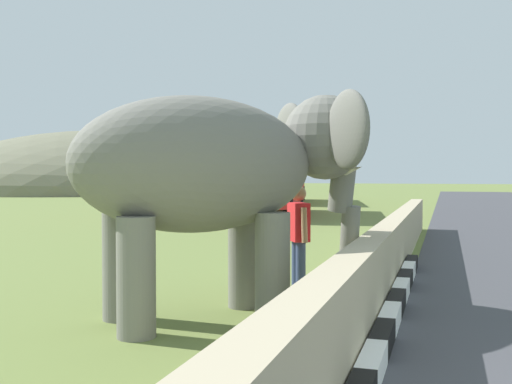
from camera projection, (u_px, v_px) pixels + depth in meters
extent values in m
cube|color=white|center=(372.00, 366.00, 5.29)|extent=(0.90, 0.20, 0.24)
cube|color=black|center=(382.00, 339.00, 6.15)|extent=(0.90, 0.20, 0.24)
cube|color=white|center=(390.00, 319.00, 7.00)|extent=(0.90, 0.20, 0.24)
cube|color=black|center=(396.00, 303.00, 7.86)|extent=(0.90, 0.20, 0.24)
cube|color=white|center=(401.00, 291.00, 8.72)|extent=(0.90, 0.20, 0.24)
cube|color=black|center=(405.00, 280.00, 9.57)|extent=(0.90, 0.20, 0.24)
cube|color=white|center=(409.00, 271.00, 10.43)|extent=(0.90, 0.20, 0.24)
cube|color=black|center=(411.00, 264.00, 11.29)|extent=(0.90, 0.20, 0.24)
cube|color=tan|center=(355.00, 299.00, 6.32)|extent=(28.00, 0.36, 1.00)
cylinder|color=slate|center=(244.00, 258.00, 8.17)|extent=(0.44, 0.44, 1.36)
cylinder|color=slate|center=(273.00, 267.00, 7.35)|extent=(0.44, 0.44, 1.36)
cylinder|color=slate|center=(120.00, 266.00, 7.47)|extent=(0.44, 0.44, 1.36)
cylinder|color=slate|center=(136.00, 277.00, 6.65)|extent=(0.44, 0.44, 1.36)
ellipsoid|color=slate|center=(195.00, 164.00, 7.37)|extent=(3.26, 3.37, 1.70)
sphere|color=slate|center=(325.00, 137.00, 8.12)|extent=(1.16, 1.16, 1.16)
ellipsoid|color=#D84C8C|center=(343.00, 127.00, 8.24)|extent=(0.72, 0.70, 0.44)
ellipsoid|color=slate|center=(290.00, 137.00, 8.77)|extent=(0.83, 0.78, 1.00)
ellipsoid|color=slate|center=(348.00, 129.00, 7.35)|extent=(0.83, 0.78, 1.00)
cylinder|color=slate|center=(343.00, 177.00, 8.26)|extent=(0.61, 0.59, 1.00)
cylinder|color=slate|center=(350.00, 234.00, 8.33)|extent=(0.43, 0.42, 0.82)
cone|color=beige|center=(329.00, 170.00, 8.49)|extent=(0.51, 0.48, 0.22)
cone|color=beige|center=(351.00, 170.00, 7.98)|extent=(0.51, 0.48, 0.22)
cylinder|color=navy|center=(296.00, 267.00, 9.09)|extent=(0.15, 0.15, 0.82)
cylinder|color=navy|center=(301.00, 269.00, 8.90)|extent=(0.15, 0.15, 0.82)
cube|color=red|center=(299.00, 222.00, 8.98)|extent=(0.47, 0.42, 0.58)
cylinder|color=#9E7251|center=(293.00, 222.00, 9.23)|extent=(0.19, 0.16, 0.53)
cylinder|color=#9E7251|center=(304.00, 225.00, 8.72)|extent=(0.17, 0.15, 0.53)
sphere|color=#9E7251|center=(299.00, 194.00, 8.96)|extent=(0.23, 0.23, 0.23)
cube|color=#B21E1E|center=(269.00, 170.00, 26.29)|extent=(8.64, 3.76, 3.00)
cube|color=#3F5160|center=(269.00, 158.00, 26.27)|extent=(7.98, 3.70, 0.76)
cylinder|color=black|center=(253.00, 201.00, 29.15)|extent=(1.03, 0.45, 1.00)
cylinder|color=black|center=(299.00, 201.00, 28.79)|extent=(1.03, 0.45, 1.00)
cylinder|color=black|center=(231.00, 207.00, 23.87)|extent=(1.03, 0.45, 1.00)
cylinder|color=black|center=(288.00, 208.00, 23.51)|extent=(1.03, 0.45, 1.00)
cube|color=orange|center=(284.00, 171.00, 38.31)|extent=(9.51, 4.35, 3.00)
cube|color=#3F5160|center=(284.00, 163.00, 38.30)|extent=(8.80, 4.23, 0.76)
cylinder|color=black|center=(269.00, 193.00, 41.40)|extent=(1.04, 0.50, 1.00)
cylinder|color=black|center=(302.00, 193.00, 41.16)|extent=(1.04, 0.50, 1.00)
cylinder|color=black|center=(262.00, 196.00, 35.55)|extent=(1.04, 0.50, 1.00)
cylinder|color=black|center=(300.00, 196.00, 35.31)|extent=(1.04, 0.50, 1.00)
cylinder|color=#473323|center=(226.00, 213.00, 23.12)|extent=(0.12, 0.12, 0.65)
cylinder|color=#473323|center=(218.00, 212.00, 23.31)|extent=(0.12, 0.12, 0.65)
cylinder|color=#473323|center=(239.00, 211.00, 23.87)|extent=(0.12, 0.12, 0.65)
cylinder|color=#473323|center=(231.00, 211.00, 24.07)|extent=(0.12, 0.12, 0.65)
ellipsoid|color=#473323|center=(229.00, 197.00, 23.57)|extent=(1.60, 0.97, 0.66)
ellipsoid|color=#473323|center=(214.00, 196.00, 22.79)|extent=(0.45, 0.35, 0.32)
ellipsoid|color=#6A6A52|center=(116.00, 190.00, 67.47)|extent=(43.22, 34.57, 13.21)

